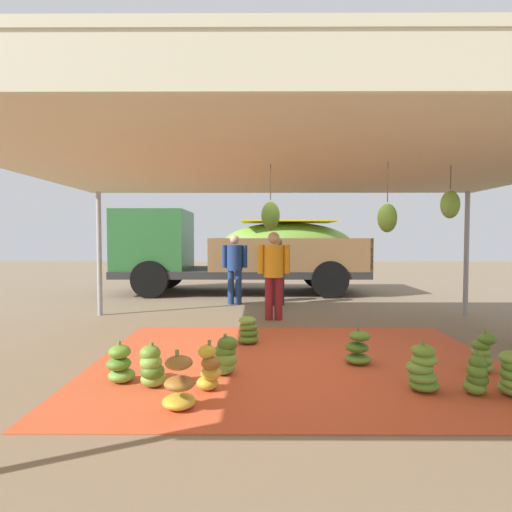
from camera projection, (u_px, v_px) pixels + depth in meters
The scene contains 17 objects.
ground_plane at pixel (283, 318), 8.48m from camera, with size 40.00×40.00×0.00m, color #7F6B51.
tarp_orange at pixel (297, 362), 5.49m from camera, with size 5.22×4.08×0.01m, color #D1512D.
tent_canopy at pixel (300, 164), 5.29m from camera, with size 8.00×7.00×2.62m.
banana_bunch_0 at pixel (358, 349), 5.38m from camera, with size 0.46×0.46×0.47m.
banana_bunch_2 at pixel (422, 369), 4.42m from camera, with size 0.43×0.41×0.54m.
banana_bunch_3 at pixel (120, 365), 4.68m from camera, with size 0.38×0.38×0.47m.
banana_bunch_4 at pixel (248, 331), 6.42m from camera, with size 0.45×0.45×0.47m.
banana_bunch_5 at pixel (209, 369), 4.43m from camera, with size 0.35×0.35×0.53m.
banana_bunch_6 at pixel (225, 356), 4.98m from camera, with size 0.42×0.40×0.47m.
banana_bunch_7 at pixel (482, 354), 5.03m from camera, with size 0.35×0.35×0.53m.
banana_bunch_8 at pixel (179, 385), 3.95m from camera, with size 0.39×0.41×0.56m.
banana_bunch_9 at pixel (477, 376), 4.31m from camera, with size 0.29×0.29×0.46m.
banana_bunch_10 at pixel (152, 368), 4.53m from camera, with size 0.37×0.40×0.49m.
cargo_truck_main at pixel (237, 249), 12.39m from camera, with size 7.12×2.57×2.40m.
worker_0 at pixel (235, 264), 10.21m from camera, with size 0.62×0.38×1.68m.
worker_1 at pixel (274, 269), 8.26m from camera, with size 0.63×0.39×1.73m.
worker_2 at pixel (278, 266), 10.08m from camera, with size 0.59×0.36×1.60m.
Camera 1 is at (-0.50, -5.42, 1.62)m, focal length 29.64 mm.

